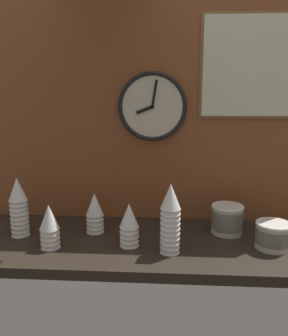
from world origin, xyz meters
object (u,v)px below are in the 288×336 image
(cup_stack_center_left, at_px, (95,213))
(cup_stack_far_left, at_px, (19,207))
(cup_stack_center, at_px, (129,225))
(menu_board, at_px, (247,66))
(cup_stack_center_right, at_px, (170,218))
(cup_stack_left, at_px, (50,226))
(wall_clock, at_px, (152,107))
(bowl_stack_right, at_px, (227,218))
(bowl_stack_far_right, at_px, (273,234))

(cup_stack_center_left, bearing_deg, cup_stack_far_left, -169.92)
(cup_stack_center, distance_m, menu_board, 0.84)
(menu_board, bearing_deg, cup_stack_far_left, -166.00)
(cup_stack_far_left, height_order, menu_board, menu_board)
(cup_stack_far_left, xyz_separation_m, cup_stack_center_right, (0.63, -0.12, 0.01))
(cup_stack_left, bearing_deg, cup_stack_center_right, -1.27)
(cup_stack_center_right, bearing_deg, cup_stack_far_left, 169.03)
(cup_stack_far_left, relative_size, menu_board, 0.56)
(cup_stack_center_right, bearing_deg, menu_board, 47.97)
(menu_board, bearing_deg, cup_stack_center, -147.21)
(wall_clock, bearing_deg, bowl_stack_right, -24.22)
(cup_stack_far_left, xyz_separation_m, cup_stack_center_left, (0.31, 0.06, -0.04))
(menu_board, bearing_deg, cup_stack_left, -156.08)
(cup_stack_far_left, relative_size, bowl_stack_far_right, 1.83)
(cup_stack_far_left, relative_size, wall_clock, 0.81)
(cup_stack_center_right, distance_m, wall_clock, 0.54)
(cup_stack_far_left, relative_size, bowl_stack_right, 1.83)
(bowl_stack_far_right, bearing_deg, cup_stack_far_left, 176.72)
(wall_clock, bearing_deg, bowl_stack_far_right, -30.89)
(cup_stack_center_left, bearing_deg, cup_stack_center_right, -28.88)
(cup_stack_center_left, bearing_deg, wall_clock, 36.25)
(bowl_stack_far_right, relative_size, wall_clock, 0.44)
(cup_stack_left, xyz_separation_m, bowl_stack_right, (0.71, 0.19, -0.02))
(cup_stack_left, bearing_deg, cup_stack_center, 7.14)
(wall_clock, bearing_deg, cup_stack_center_left, -143.75)
(cup_stack_left, bearing_deg, wall_clock, 41.86)
(cup_stack_left, distance_m, bowl_stack_far_right, 0.87)
(bowl_stack_right, distance_m, menu_board, 0.66)
(bowl_stack_far_right, bearing_deg, cup_stack_center, -178.49)
(cup_stack_center_right, bearing_deg, cup_stack_left, 178.73)
(menu_board, bearing_deg, bowl_stack_right, -116.85)
(bowl_stack_right, bearing_deg, cup_stack_center_right, -140.33)
(bowl_stack_right, bearing_deg, cup_stack_center_left, -177.34)
(cup_stack_far_left, distance_m, bowl_stack_right, 0.88)
(cup_stack_far_left, xyz_separation_m, bowl_stack_far_right, (1.03, -0.06, -0.07))
(cup_stack_left, xyz_separation_m, menu_board, (0.79, 0.35, 0.62))
(menu_board, bearing_deg, bowl_stack_far_right, -76.11)
(cup_stack_far_left, distance_m, menu_board, 1.14)
(bowl_stack_far_right, distance_m, menu_board, 0.72)
(bowl_stack_far_right, xyz_separation_m, bowl_stack_right, (-0.15, 0.14, 0.01))
(cup_stack_center_right, height_order, cup_stack_center_left, cup_stack_center_right)
(cup_stack_center, bearing_deg, bowl_stack_far_right, 1.51)
(cup_stack_left, height_order, cup_stack_center_right, cup_stack_center_right)
(cup_stack_far_left, distance_m, wall_clock, 0.72)
(cup_stack_far_left, distance_m, cup_stack_center, 0.48)
(cup_stack_left, height_order, menu_board, menu_board)
(cup_stack_left, distance_m, cup_stack_center_left, 0.22)
(cup_stack_left, height_order, cup_stack_center, same)
(cup_stack_center_left, xyz_separation_m, wall_clock, (0.24, 0.17, 0.44))
(cup_stack_center, relative_size, bowl_stack_right, 1.27)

